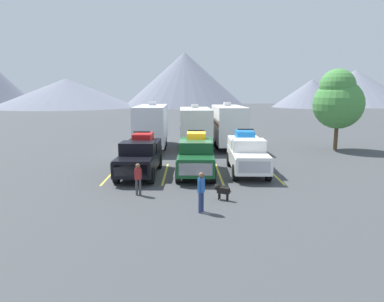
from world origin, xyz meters
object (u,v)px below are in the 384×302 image
object	(u,v)px
camper_trailer_b	(195,126)
person_b	(138,177)
camper_trailer_a	(152,124)
pickup_truck_b	(196,155)
person_a	(201,189)
pickup_truck_c	(247,153)
camper_trailer_c	(228,124)
dog	(221,190)
pickup_truck_a	(140,155)

from	to	relation	value
camper_trailer_b	person_b	distance (m)	13.70
camper_trailer_a	person_b	world-z (taller)	camper_trailer_a
camper_trailer_a	camper_trailer_b	bearing A→B (deg)	-5.98
pickup_truck_b	person_a	distance (m)	6.63
pickup_truck_c	camper_trailer_c	xyz separation A→B (m)	(-0.05, 9.18, 0.88)
camper_trailer_a	dog	distance (m)	15.26
pickup_truck_c	pickup_truck_b	bearing A→B (deg)	-170.28
camper_trailer_c	camper_trailer_a	bearing A→B (deg)	-177.89
pickup_truck_a	camper_trailer_b	xyz separation A→B (m)	(3.46, 9.11, 0.84)
pickup_truck_c	dog	distance (m)	5.96
pickup_truck_b	person_b	size ratio (longest dim) A/B	3.48
pickup_truck_b	camper_trailer_b	xyz separation A→B (m)	(0.15, 9.08, 0.82)
person_a	pickup_truck_c	bearing A→B (deg)	66.83
pickup_truck_a	dog	size ratio (longest dim) A/B	7.16
pickup_truck_b	camper_trailer_c	bearing A→B (deg)	72.57
pickup_truck_c	camper_trailer_b	xyz separation A→B (m)	(-2.95, 8.55, 0.80)
camper_trailer_b	camper_trailer_c	distance (m)	2.97
pickup_truck_b	pickup_truck_c	world-z (taller)	pickup_truck_c
camper_trailer_b	person_a	xyz separation A→B (m)	(-0.11, -15.71, -1.01)
camper_trailer_c	pickup_truck_c	bearing A→B (deg)	-89.66
camper_trailer_b	person_a	world-z (taller)	camper_trailer_b
dog	pickup_truck_a	bearing A→B (deg)	130.91
camper_trailer_c	dog	distance (m)	14.94
camper_trailer_c	person_b	size ratio (longest dim) A/B	5.31
pickup_truck_c	person_b	bearing A→B (deg)	-141.22
pickup_truck_c	camper_trailer_c	size ratio (longest dim) A/B	0.69
pickup_truck_a	camper_trailer_b	distance (m)	9.78
camper_trailer_c	person_b	world-z (taller)	camper_trailer_c
pickup_truck_c	person_b	distance (m)	7.64
pickup_truck_c	camper_trailer_a	bearing A→B (deg)	126.78
pickup_truck_a	camper_trailer_b	world-z (taller)	camper_trailer_b
camper_trailer_b	pickup_truck_a	bearing A→B (deg)	-110.80
pickup_truck_a	camper_trailer_a	bearing A→B (deg)	91.61
camper_trailer_c	person_b	distance (m)	15.20
pickup_truck_b	camper_trailer_a	distance (m)	10.16
pickup_truck_a	camper_trailer_c	distance (m)	11.67
dog	pickup_truck_c	bearing A→B (deg)	69.16
pickup_truck_a	person_a	distance (m)	7.40
pickup_truck_c	person_a	bearing A→B (deg)	-113.17
pickup_truck_a	person_b	world-z (taller)	pickup_truck_a
camper_trailer_c	person_b	bearing A→B (deg)	-112.89
dog	camper_trailer_c	bearing A→B (deg)	82.06
camper_trailer_b	dog	size ratio (longest dim) A/B	9.80
pickup_truck_a	camper_trailer_a	xyz separation A→B (m)	(-0.27, 9.50, 0.95)
person_a	pickup_truck_b	bearing A→B (deg)	90.34
camper_trailer_b	dog	world-z (taller)	camper_trailer_b
camper_trailer_a	person_a	size ratio (longest dim) A/B	5.42
camper_trailer_a	person_b	bearing A→B (deg)	-86.95
camper_trailer_a	person_a	distance (m)	16.54
pickup_truck_c	person_a	world-z (taller)	pickup_truck_c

